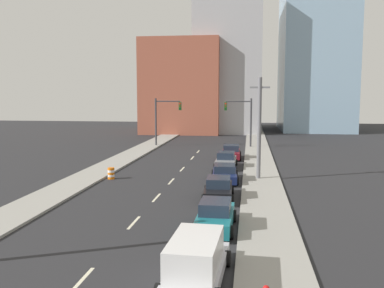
# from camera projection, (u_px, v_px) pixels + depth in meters

# --- Properties ---
(sidewalk_left) EXTENTS (3.07, 102.68, 0.16)m
(sidewalk_left) POSITION_uv_depth(u_px,v_px,m) (153.00, 144.00, 60.19)
(sidewalk_left) COLOR gray
(sidewalk_left) RESTS_ON ground
(sidewalk_right) EXTENTS (3.07, 102.68, 0.16)m
(sidewalk_right) POSITION_uv_depth(u_px,v_px,m) (257.00, 145.00, 58.26)
(sidewalk_right) COLOR gray
(sidewalk_right) RESTS_ON ground
(lane_stripe_at_8m) EXTENTS (0.16, 2.40, 0.01)m
(lane_stripe_at_8m) POSITION_uv_depth(u_px,v_px,m) (81.00, 280.00, 16.20)
(lane_stripe_at_8m) COLOR beige
(lane_stripe_at_8m) RESTS_ON ground
(lane_stripe_at_15m) EXTENTS (0.16, 2.40, 0.01)m
(lane_stripe_at_15m) POSITION_uv_depth(u_px,v_px,m) (134.00, 223.00, 23.52)
(lane_stripe_at_15m) COLOR beige
(lane_stripe_at_15m) RESTS_ON ground
(lane_stripe_at_21m) EXTENTS (0.16, 2.40, 0.01)m
(lane_stripe_at_21m) POSITION_uv_depth(u_px,v_px,m) (156.00, 198.00, 29.20)
(lane_stripe_at_21m) COLOR beige
(lane_stripe_at_21m) RESTS_ON ground
(lane_stripe_at_26m) EXTENTS (0.16, 2.40, 0.01)m
(lane_stripe_at_26m) POSITION_uv_depth(u_px,v_px,m) (171.00, 181.00, 34.68)
(lane_stripe_at_26m) COLOR beige
(lane_stripe_at_26m) RESTS_ON ground
(lane_stripe_at_32m) EXTENTS (0.16, 2.40, 0.01)m
(lane_stripe_at_32m) POSITION_uv_depth(u_px,v_px,m) (182.00, 169.00, 40.33)
(lane_stripe_at_32m) COLOR beige
(lane_stripe_at_32m) RESTS_ON ground
(lane_stripe_at_39m) EXTENTS (0.16, 2.40, 0.01)m
(lane_stripe_at_39m) POSITION_uv_depth(u_px,v_px,m) (192.00, 158.00, 47.39)
(lane_stripe_at_39m) COLOR beige
(lane_stripe_at_39m) RESTS_ON ground
(lane_stripe_at_45m) EXTENTS (0.16, 2.40, 0.01)m
(lane_stripe_at_45m) POSITION_uv_depth(u_px,v_px,m) (198.00, 152.00, 52.63)
(lane_stripe_at_45m) COLOR beige
(lane_stripe_at_45m) RESTS_ON ground
(building_brick_left) EXTENTS (14.00, 16.00, 16.76)m
(building_brick_left) POSITION_uv_depth(u_px,v_px,m) (184.00, 87.00, 80.09)
(building_brick_left) COLOR #9E513D
(building_brick_left) RESTS_ON ground
(building_office_center) EXTENTS (12.00, 20.00, 25.98)m
(building_office_center) POSITION_uv_depth(u_px,v_px,m) (229.00, 63.00, 82.41)
(building_office_center) COLOR #A8A8AD
(building_office_center) RESTS_ON ground
(building_glass_right) EXTENTS (13.00, 20.00, 31.99)m
(building_glass_right) POSITION_uv_depth(u_px,v_px,m) (315.00, 48.00, 83.80)
(building_glass_right) COLOR #8CADC6
(building_glass_right) RESTS_ON ground
(traffic_signal_left) EXTENTS (3.62, 0.35, 6.49)m
(traffic_signal_left) POSITION_uv_depth(u_px,v_px,m) (163.00, 116.00, 57.61)
(traffic_signal_left) COLOR #38383D
(traffic_signal_left) RESTS_ON ground
(traffic_signal_right) EXTENTS (3.62, 0.35, 6.49)m
(traffic_signal_right) POSITION_uv_depth(u_px,v_px,m) (244.00, 116.00, 56.17)
(traffic_signal_right) COLOR #38383D
(traffic_signal_right) RESTS_ON ground
(utility_pole_right_mid) EXTENTS (1.60, 0.32, 8.38)m
(utility_pole_right_mid) POSITION_uv_depth(u_px,v_px,m) (259.00, 128.00, 34.74)
(utility_pole_right_mid) COLOR slate
(utility_pole_right_mid) RESTS_ON ground
(traffic_barrel) EXTENTS (0.56, 0.56, 0.95)m
(traffic_barrel) POSITION_uv_depth(u_px,v_px,m) (111.00, 173.00, 35.59)
(traffic_barrel) COLOR orange
(traffic_barrel) RESTS_ON ground
(box_truck_silver) EXTENTS (2.43, 5.67, 1.82)m
(box_truck_silver) POSITION_uv_depth(u_px,v_px,m) (196.00, 262.00, 15.81)
(box_truck_silver) COLOR #B2B2BC
(box_truck_silver) RESTS_ON ground
(sedan_teal) EXTENTS (2.10, 4.64, 1.53)m
(sedan_teal) POSITION_uv_depth(u_px,v_px,m) (215.00, 216.00, 22.31)
(sedan_teal) COLOR #196B75
(sedan_teal) RESTS_ON ground
(sedan_black) EXTENTS (2.19, 4.60, 1.48)m
(sedan_black) POSITION_uv_depth(u_px,v_px,m) (218.00, 189.00, 28.82)
(sedan_black) COLOR black
(sedan_black) RESTS_ON ground
(sedan_navy) EXTENTS (2.38, 4.86, 1.37)m
(sedan_navy) POSITION_uv_depth(u_px,v_px,m) (225.00, 174.00, 34.61)
(sedan_navy) COLOR #141E47
(sedan_navy) RESTS_ON ground
(sedan_gray) EXTENTS (2.13, 4.55, 1.53)m
(sedan_gray) POSITION_uv_depth(u_px,v_px,m) (226.00, 161.00, 41.03)
(sedan_gray) COLOR slate
(sedan_gray) RESTS_ON ground
(sedan_maroon) EXTENTS (2.25, 4.33, 1.55)m
(sedan_maroon) POSITION_uv_depth(u_px,v_px,m) (231.00, 153.00, 46.58)
(sedan_maroon) COLOR maroon
(sedan_maroon) RESTS_ON ground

